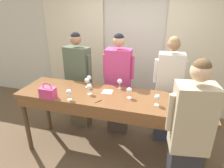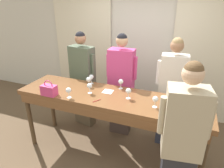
% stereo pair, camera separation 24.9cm
% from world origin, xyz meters
% --- Properties ---
extents(ground_plane, '(18.00, 18.00, 0.00)m').
position_xyz_m(ground_plane, '(0.00, 0.00, 0.00)').
color(ground_plane, brown).
extents(wall_back, '(12.00, 0.06, 2.80)m').
position_xyz_m(wall_back, '(0.00, 1.69, 1.40)').
color(wall_back, beige).
rests_on(wall_back, ground_plane).
extents(curtain_panel_left, '(1.38, 0.03, 2.69)m').
position_xyz_m(curtain_panel_left, '(-1.33, 1.62, 1.34)').
color(curtain_panel_left, beige).
rests_on(curtain_panel_left, ground_plane).
extents(curtain_panel_right, '(1.38, 0.03, 2.69)m').
position_xyz_m(curtain_panel_right, '(1.33, 1.62, 1.34)').
color(curtain_panel_right, beige).
rests_on(curtain_panel_right, ground_plane).
extents(tasting_bar, '(2.78, 0.73, 1.05)m').
position_xyz_m(tasting_bar, '(0.00, -0.02, 0.95)').
color(tasting_bar, brown).
rests_on(tasting_bar, ground_plane).
extents(wine_bottle, '(0.08, 0.08, 0.34)m').
position_xyz_m(wine_bottle, '(0.99, 0.06, 1.17)').
color(wine_bottle, black).
rests_on(wine_bottle, tasting_bar).
extents(handbag, '(0.22, 0.13, 0.23)m').
position_xyz_m(handbag, '(-0.82, -0.31, 1.13)').
color(handbag, '#C63870').
rests_on(handbag, tasting_bar).
extents(wine_glass_front_left, '(0.08, 0.08, 0.15)m').
position_xyz_m(wine_glass_front_left, '(-0.44, 0.18, 1.16)').
color(wine_glass_front_left, white).
rests_on(wine_glass_front_left, tasting_bar).
extents(wine_glass_front_mid, '(0.08, 0.08, 0.15)m').
position_xyz_m(wine_glass_front_mid, '(-0.45, 0.29, 1.16)').
color(wine_glass_front_mid, white).
rests_on(wine_glass_front_mid, tasting_bar).
extents(wine_glass_front_right, '(0.08, 0.08, 0.15)m').
position_xyz_m(wine_glass_front_right, '(-0.51, -0.28, 1.16)').
color(wine_glass_front_right, white).
rests_on(wine_glass_front_right, tasting_bar).
extents(wine_glass_center_left, '(0.08, 0.08, 0.15)m').
position_xyz_m(wine_glass_center_left, '(0.27, 0.01, 1.16)').
color(wine_glass_center_left, white).
rests_on(wine_glass_center_left, tasting_bar).
extents(wine_glass_center_mid, '(0.08, 0.08, 0.15)m').
position_xyz_m(wine_glass_center_mid, '(-0.31, -0.04, 1.16)').
color(wine_glass_center_mid, white).
rests_on(wine_glass_center_mid, tasting_bar).
extents(wine_glass_center_right, '(0.08, 0.08, 0.15)m').
position_xyz_m(wine_glass_center_right, '(0.66, -0.10, 1.16)').
color(wine_glass_center_right, white).
rests_on(wine_glass_center_right, tasting_bar).
extents(wine_glass_back_left, '(0.08, 0.08, 0.15)m').
position_xyz_m(wine_glass_back_left, '(0.06, 0.28, 1.16)').
color(wine_glass_back_left, white).
rests_on(wine_glass_back_left, tasting_bar).
extents(napkin, '(0.15, 0.15, 0.00)m').
position_xyz_m(napkin, '(-0.08, 0.10, 1.05)').
color(napkin, white).
rests_on(napkin, tasting_bar).
extents(pen, '(0.07, 0.11, 0.01)m').
position_xyz_m(pen, '(-0.11, -0.22, 1.05)').
color(pen, maroon).
rests_on(pen, tasting_bar).
extents(guest_olive_jacket, '(0.57, 0.29, 1.82)m').
position_xyz_m(guest_olive_jacket, '(-0.80, 0.61, 0.93)').
color(guest_olive_jacket, brown).
rests_on(guest_olive_jacket, ground_plane).
extents(guest_pink_top, '(0.53, 0.26, 1.83)m').
position_xyz_m(guest_pink_top, '(-0.05, 0.61, 0.93)').
color(guest_pink_top, '#473833').
rests_on(guest_pink_top, ground_plane).
extents(guest_cream_sweater, '(0.51, 0.27, 1.83)m').
position_xyz_m(guest_cream_sweater, '(0.79, 0.61, 0.94)').
color(guest_cream_sweater, '#383D51').
rests_on(guest_cream_sweater, ground_plane).
extents(host_pouring, '(0.50, 0.32, 1.86)m').
position_xyz_m(host_pouring, '(1.03, -0.66, 0.95)').
color(host_pouring, '#28282D').
rests_on(host_pouring, ground_plane).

